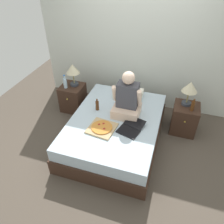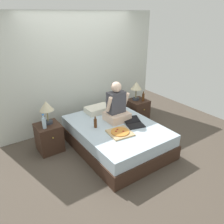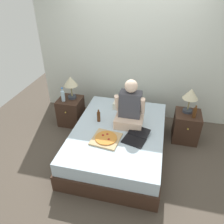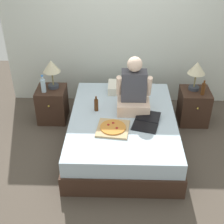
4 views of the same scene
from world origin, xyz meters
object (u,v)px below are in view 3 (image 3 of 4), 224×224
Objects in this scene: beer_bottle_on_bed at (99,116)px; laptop at (135,138)px; bed at (118,141)px; lamp_on_right_nightstand at (191,95)px; nightstand_right at (186,126)px; person_seated at (130,109)px; water_bottle at (63,96)px; pizza_box at (106,139)px; lamp_on_left_nightstand at (71,83)px; beer_bottle at (195,113)px; nightstand_left at (71,111)px.

laptop is at bearing -25.89° from beer_bottle_on_bed.
lamp_on_right_nightstand is at bearing 32.82° from bed.
nightstand_right is at bearing 45.71° from laptop.
person_seated is at bearing 51.94° from bed.
water_bottle is at bearing 164.19° from person_seated.
beer_bottle_on_bed is at bearing -175.66° from person_seated.
person_seated reaches higher than nightstand_right.
pizza_box reaches higher than bed.
laptop is 0.44m from pizza_box.
lamp_on_right_nightstand is 1.02× the size of pizza_box.
lamp_on_left_nightstand is at bearing 141.52° from beer_bottle_on_bed.
water_bottle is 0.61× the size of lamp_on_right_nightstand.
lamp_on_left_nightstand is 1.96× the size of beer_bottle.
beer_bottle is (1.18, 0.55, 0.40)m from bed.
beer_bottle reaches higher than bed.
beer_bottle_on_bed is (-0.24, 0.44, 0.07)m from pizza_box.
person_seated is 0.61m from pizza_box.
bed is 1.42m from lamp_on_left_nightstand.
person_seated reaches higher than nightstand_left.
beer_bottle is (2.37, -0.01, -0.02)m from water_bottle.
water_bottle is 1.25× the size of beer_bottle_on_bed.
beer_bottle is at bearing 39.69° from laptop.
nightstand_left is at bearing 135.99° from pizza_box.
lamp_on_right_nightstand is (2.15, 0.00, 0.00)m from lamp_on_left_nightstand.
beer_bottle_on_bed is (0.70, -0.56, -0.29)m from lamp_on_left_nightstand.
water_bottle is (-0.12, -0.14, -0.22)m from lamp_on_left_nightstand.
laptop reaches higher than pizza_box.
lamp_on_right_nightstand is 0.58× the size of person_seated.
bed is at bearing -147.18° from lamp_on_right_nightstand.
beer_bottle_on_bed is at bearing -161.14° from nightstand_right.
water_bottle is 2.28m from lamp_on_right_nightstand.
beer_bottle_on_bed is at bearing 118.76° from pizza_box.
person_seated reaches higher than beer_bottle_on_bed.
laptop is at bearing -140.31° from beer_bottle.
lamp_on_left_nightstand reaches higher than laptop.
pizza_box is at bearing -164.45° from laptop.
water_bottle is at bearing 154.94° from bed.
person_seated is at bearing -20.47° from nightstand_left.
beer_bottle_on_bed is at bearing 159.21° from bed.
lamp_on_left_nightstand is at bearing 156.87° from person_seated.
lamp_on_left_nightstand is at bearing 49.40° from water_bottle.
lamp_on_right_nightstand reaches higher than pizza_box.
lamp_on_left_nightstand is at bearing 147.24° from laptop.
pizza_box is at bearing -46.68° from lamp_on_left_nightstand.
water_bottle reaches higher than pizza_box.
nightstand_left is 1.23× the size of pizza_box.
beer_bottle is at bearing 33.02° from pizza_box.
water_bottle is (-1.19, 0.56, 0.41)m from bed.
laptop is at bearing -32.76° from lamp_on_left_nightstand.
pizza_box is (0.94, -1.00, -0.36)m from lamp_on_left_nightstand.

